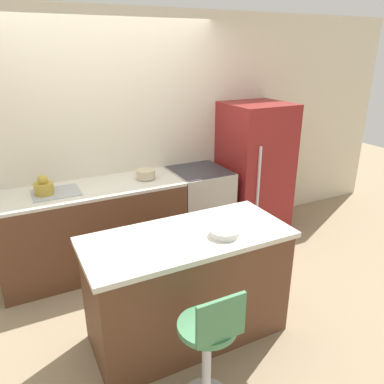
{
  "coord_description": "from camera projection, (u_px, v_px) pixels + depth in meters",
  "views": [
    {
      "loc": [
        -0.94,
        -3.22,
        2.21
      ],
      "look_at": [
        0.52,
        -0.33,
        0.96
      ],
      "focal_mm": 35.0,
      "sensor_mm": 36.0,
      "label": 1
    }
  ],
  "objects": [
    {
      "name": "ground_plane",
      "position": [
        133.0,
        276.0,
        3.87
      ],
      "size": [
        14.0,
        14.0,
        0.0
      ],
      "primitive_type": "plane",
      "color": "#998466"
    },
    {
      "name": "wall_back",
      "position": [
        105.0,
        139.0,
        3.99
      ],
      "size": [
        8.0,
        0.06,
        2.6
      ],
      "color": "beige",
      "rests_on": "ground_plane"
    },
    {
      "name": "back_counter",
      "position": [
        94.0,
        229.0,
        3.88
      ],
      "size": [
        1.84,
        0.65,
        0.92
      ],
      "color": "brown",
      "rests_on": "ground_plane"
    },
    {
      "name": "kitchen_island",
      "position": [
        188.0,
        286.0,
        2.94
      ],
      "size": [
        1.57,
        0.71,
        0.91
      ],
      "color": "brown",
      "rests_on": "ground_plane"
    },
    {
      "name": "oven_range",
      "position": [
        199.0,
        207.0,
        4.4
      ],
      "size": [
        0.62,
        0.66,
        0.92
      ],
      "color": "#B7B2A8",
      "rests_on": "ground_plane"
    },
    {
      "name": "refrigerator",
      "position": [
        254.0,
        170.0,
        4.56
      ],
      "size": [
        0.73,
        0.72,
        1.62
      ],
      "color": "maroon",
      "rests_on": "ground_plane"
    },
    {
      "name": "stool_chair",
      "position": [
        209.0,
        349.0,
        2.32
      ],
      "size": [
        0.37,
        0.37,
        0.92
      ],
      "color": "#B7B7BC",
      "rests_on": "ground_plane"
    },
    {
      "name": "kettle",
      "position": [
        44.0,
        187.0,
        3.51
      ],
      "size": [
        0.18,
        0.18,
        0.19
      ],
      "color": "#B29333",
      "rests_on": "back_counter"
    },
    {
      "name": "mixing_bowl",
      "position": [
        146.0,
        174.0,
        3.95
      ],
      "size": [
        0.2,
        0.2,
        0.09
      ],
      "color": "#C1B28E",
      "rests_on": "back_counter"
    },
    {
      "name": "fruit_bowl",
      "position": [
        225.0,
        232.0,
        2.76
      ],
      "size": [
        0.22,
        0.22,
        0.05
      ],
      "color": "white",
      "rests_on": "kitchen_island"
    }
  ]
}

